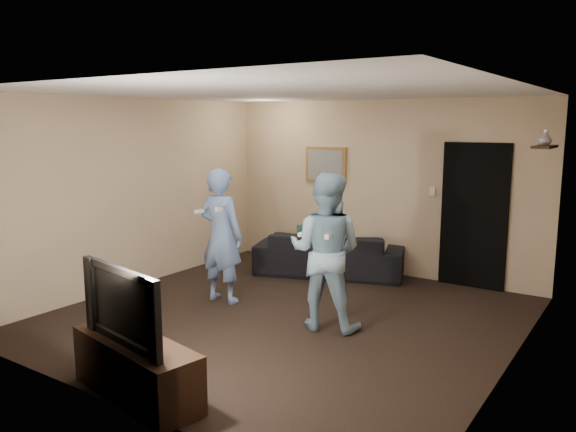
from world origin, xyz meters
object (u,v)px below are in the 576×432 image
Objects in this scene: wii_player_right at (326,251)px; tv_console at (136,368)px; sofa at (330,253)px; television at (133,303)px; wii_player_left at (221,236)px.

tv_console is at bearing -102.08° from wii_player_right.
sofa is 2.30m from wii_player_right.
tv_console is at bearing 78.72° from sofa.
wii_player_right reaches higher than tv_console.
television is 2.59m from wii_player_left.
television is (0.57, -4.25, 0.49)m from sofa.
sofa is 1.97× the size of television.
wii_player_left is 1.56m from wii_player_right.
television is at bearing -65.56° from wii_player_left.
sofa reaches higher than tv_console.
tv_console is 2.66m from wii_player_left.
sofa is 1.26× the size of wii_player_right.
television is 0.64× the size of wii_player_right.
tv_console is at bearing 0.00° from television.
sofa is at bearing 75.02° from wii_player_left.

